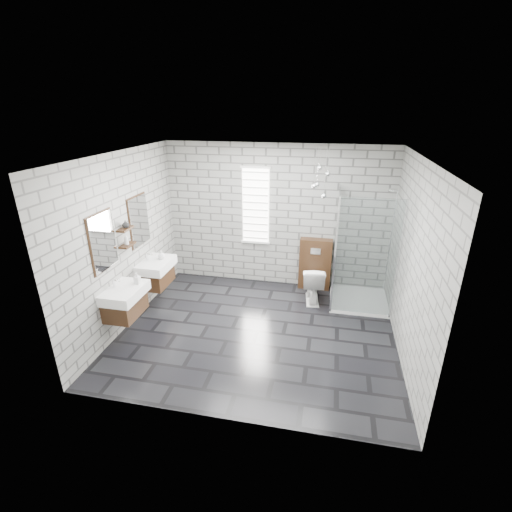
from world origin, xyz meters
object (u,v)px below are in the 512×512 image
(vanity_left, at_px, (122,294))
(shower_enclosure, at_px, (355,279))
(cistern_panel, at_px, (315,264))
(toilet, at_px, (313,283))
(vanity_right, at_px, (154,266))

(vanity_left, bearing_deg, shower_enclosure, 27.03)
(cistern_panel, relative_size, toilet, 1.46)
(shower_enclosure, bearing_deg, vanity_right, -168.20)
(vanity_left, bearing_deg, cistern_panel, 40.09)
(toilet, bearing_deg, shower_enclosure, 173.10)
(cistern_panel, xyz_separation_m, toilet, (0.00, -0.51, -0.16))
(vanity_right, xyz_separation_m, shower_enclosure, (3.41, 0.71, -0.25))
(vanity_right, relative_size, shower_enclosure, 0.77)
(vanity_right, bearing_deg, shower_enclosure, 11.80)
(vanity_left, distance_m, shower_enclosure, 3.83)
(vanity_left, xyz_separation_m, vanity_right, (0.00, 1.03, 0.00))
(vanity_right, distance_m, cistern_panel, 2.96)
(vanity_left, xyz_separation_m, shower_enclosure, (3.41, 1.74, -0.25))
(cistern_panel, height_order, toilet, cistern_panel)
(vanity_left, height_order, cistern_panel, vanity_left)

